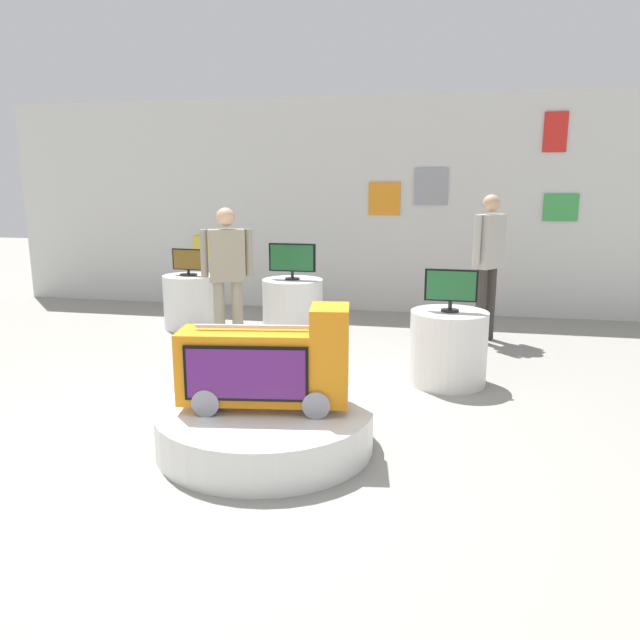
% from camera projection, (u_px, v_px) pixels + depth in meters
% --- Properties ---
extents(ground_plane, '(30.00, 30.00, 0.00)m').
position_uv_depth(ground_plane, '(230.00, 439.00, 4.67)').
color(ground_plane, gray).
extents(back_wall_display, '(10.57, 0.13, 3.10)m').
position_uv_depth(back_wall_display, '(343.00, 206.00, 9.13)').
color(back_wall_display, silver).
rests_on(back_wall_display, ground).
extents(main_display_pedestal, '(1.57, 1.57, 0.30)m').
position_uv_depth(main_display_pedestal, '(265.00, 427.00, 4.50)').
color(main_display_pedestal, silver).
rests_on(main_display_pedestal, ground).
extents(novelty_firetruck_tv, '(1.24, 0.56, 0.75)m').
position_uv_depth(novelty_firetruck_tv, '(267.00, 366.00, 4.39)').
color(novelty_firetruck_tv, gray).
rests_on(novelty_firetruck_tv, main_display_pedestal).
extents(display_pedestal_left_rear, '(0.68, 0.68, 0.70)m').
position_uv_depth(display_pedestal_left_rear, '(190.00, 302.00, 8.16)').
color(display_pedestal_left_rear, silver).
rests_on(display_pedestal_left_rear, ground).
extents(tv_on_left_rear, '(0.44, 0.23, 0.35)m').
position_uv_depth(tv_on_left_rear, '(188.00, 262.00, 8.04)').
color(tv_on_left_rear, black).
rests_on(tv_on_left_rear, display_pedestal_left_rear).
extents(display_pedestal_center_rear, '(0.76, 0.76, 0.70)m').
position_uv_depth(display_pedestal_center_rear, '(293.00, 307.00, 7.82)').
color(display_pedestal_center_rear, silver).
rests_on(display_pedestal_center_rear, ground).
extents(tv_on_center_rear, '(0.59, 0.18, 0.45)m').
position_uv_depth(tv_on_center_rear, '(292.00, 259.00, 7.68)').
color(tv_on_center_rear, black).
rests_on(tv_on_center_rear, display_pedestal_center_rear).
extents(display_pedestal_right_rear, '(0.73, 0.73, 0.70)m').
position_uv_depth(display_pedestal_right_rear, '(448.00, 348.00, 5.89)').
color(display_pedestal_right_rear, silver).
rests_on(display_pedestal_right_rear, ground).
extents(tv_on_right_rear, '(0.49, 0.17, 0.40)m').
position_uv_depth(tv_on_right_rear, '(451.00, 288.00, 5.76)').
color(tv_on_right_rear, black).
rests_on(tv_on_right_rear, display_pedestal_right_rear).
extents(shopper_browsing_near_truck, '(0.52, 0.33, 1.63)m').
position_uv_depth(shopper_browsing_near_truck, '(227.00, 271.00, 6.72)').
color(shopper_browsing_near_truck, gray).
rests_on(shopper_browsing_near_truck, ground).
extents(shopper_browsing_rear, '(0.39, 0.46, 1.76)m').
position_uv_depth(shopper_browsing_rear, '(488.00, 256.00, 7.34)').
color(shopper_browsing_rear, '#38332D').
rests_on(shopper_browsing_rear, ground).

